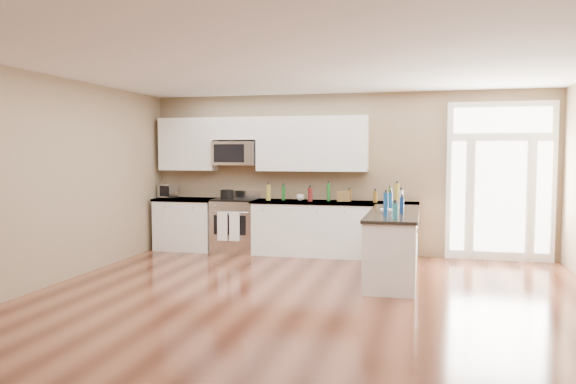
% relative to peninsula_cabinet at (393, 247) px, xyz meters
% --- Properties ---
extents(ground, '(8.00, 8.00, 0.00)m').
position_rel_peninsula_cabinet_xyz_m(ground, '(-0.93, -2.24, -0.43)').
color(ground, '#461F13').
extents(room_shell, '(8.00, 8.00, 8.00)m').
position_rel_peninsula_cabinet_xyz_m(room_shell, '(-0.93, -2.24, 1.27)').
color(room_shell, '#8B7558').
rests_on(room_shell, ground).
extents(back_cabinet_left, '(1.10, 0.66, 0.94)m').
position_rel_peninsula_cabinet_xyz_m(back_cabinet_left, '(-3.80, 1.45, 0.00)').
color(back_cabinet_left, white).
rests_on(back_cabinet_left, ground).
extents(back_cabinet_right, '(2.85, 0.66, 0.94)m').
position_rel_peninsula_cabinet_xyz_m(back_cabinet_right, '(-1.08, 1.45, 0.00)').
color(back_cabinet_right, white).
rests_on(back_cabinet_right, ground).
extents(peninsula_cabinet, '(0.69, 2.32, 0.94)m').
position_rel_peninsula_cabinet_xyz_m(peninsula_cabinet, '(0.00, 0.00, 0.00)').
color(peninsula_cabinet, white).
rests_on(peninsula_cabinet, ground).
extents(upper_cabinet_left, '(1.04, 0.33, 0.95)m').
position_rel_peninsula_cabinet_xyz_m(upper_cabinet_left, '(-3.81, 1.59, 1.49)').
color(upper_cabinet_left, white).
rests_on(upper_cabinet_left, room_shell).
extents(upper_cabinet_right, '(1.94, 0.33, 0.95)m').
position_rel_peninsula_cabinet_xyz_m(upper_cabinet_right, '(-1.50, 1.59, 1.49)').
color(upper_cabinet_right, white).
rests_on(upper_cabinet_right, room_shell).
extents(upper_cabinet_short, '(0.82, 0.33, 0.40)m').
position_rel_peninsula_cabinet_xyz_m(upper_cabinet_short, '(-2.88, 1.59, 1.77)').
color(upper_cabinet_short, white).
rests_on(upper_cabinet_short, room_shell).
extents(microwave, '(0.78, 0.41, 0.42)m').
position_rel_peninsula_cabinet_xyz_m(microwave, '(-2.88, 1.56, 1.33)').
color(microwave, silver).
rests_on(microwave, room_shell).
extents(entry_door, '(1.70, 0.10, 2.60)m').
position_rel_peninsula_cabinet_xyz_m(entry_door, '(1.62, 1.71, 0.87)').
color(entry_door, white).
rests_on(entry_door, ground).
extents(kitchen_range, '(0.77, 0.68, 1.08)m').
position_rel_peninsula_cabinet_xyz_m(kitchen_range, '(-2.85, 1.45, 0.04)').
color(kitchen_range, silver).
rests_on(kitchen_range, ground).
extents(stockpot, '(0.26, 0.26, 0.18)m').
position_rel_peninsula_cabinet_xyz_m(stockpot, '(-2.98, 1.38, 0.61)').
color(stockpot, black).
rests_on(stockpot, kitchen_range).
extents(toaster_oven, '(0.37, 0.33, 0.26)m').
position_rel_peninsula_cabinet_xyz_m(toaster_oven, '(-4.20, 1.54, 0.64)').
color(toaster_oven, silver).
rests_on(toaster_oven, back_cabinet_left).
extents(cardboard_box, '(0.23, 0.18, 0.17)m').
position_rel_peninsula_cabinet_xyz_m(cardboard_box, '(-0.93, 1.53, 0.59)').
color(cardboard_box, brown).
rests_on(cardboard_box, back_cabinet_right).
extents(bowl_left, '(0.21, 0.21, 0.04)m').
position_rel_peninsula_cabinet_xyz_m(bowl_left, '(-4.24, 1.53, 0.53)').
color(bowl_left, white).
rests_on(bowl_left, back_cabinet_left).
extents(bowl_peninsula, '(0.19, 0.19, 0.05)m').
position_rel_peninsula_cabinet_xyz_m(bowl_peninsula, '(-0.09, -0.16, 0.53)').
color(bowl_peninsula, white).
rests_on(bowl_peninsula, peninsula_cabinet).
extents(cup_counter, '(0.14, 0.14, 0.10)m').
position_rel_peninsula_cabinet_xyz_m(cup_counter, '(-1.67, 1.50, 0.56)').
color(cup_counter, white).
rests_on(cup_counter, back_cabinet_right).
extents(counter_bottles, '(2.41, 2.45, 0.32)m').
position_rel_peninsula_cabinet_xyz_m(counter_bottles, '(-0.68, 0.85, 0.64)').
color(counter_bottles, '#19591E').
rests_on(counter_bottles, back_cabinet_right).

